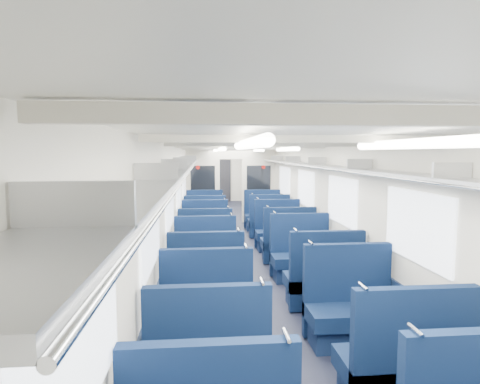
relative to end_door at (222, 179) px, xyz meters
name	(u,v)px	position (x,y,z in m)	size (l,w,h in m)	color
floor	(241,247)	(0.00, -8.94, -1.00)	(2.80, 18.00, 0.01)	black
ceiling	(241,146)	(0.00, -8.94, 1.35)	(2.80, 18.00, 0.01)	white
wall_left	(180,198)	(-1.40, -8.94, 0.18)	(0.02, 18.00, 2.35)	beige
dado_left	(181,233)	(-1.39, -8.94, -0.65)	(0.03, 17.90, 0.70)	#111F3B
wall_right	(300,196)	(1.40, -8.94, 0.18)	(0.02, 18.00, 2.35)	beige
dado_right	(299,231)	(1.39, -8.94, -0.65)	(0.03, 17.90, 0.70)	#111F3B
wall_far	(222,175)	(0.00, 0.06, 0.18)	(2.80, 0.02, 2.35)	beige
luggage_rack_left	(188,163)	(-1.21, -8.94, 0.97)	(0.36, 17.40, 0.18)	#B2B5BA
luggage_rack_right	(292,162)	(1.21, -8.94, 0.97)	(0.36, 17.40, 0.18)	#B2B5BA
windows	(243,188)	(0.00, -9.40, 0.42)	(2.78, 15.60, 0.75)	white
ceiling_fittings	(242,149)	(0.00, -9.20, 1.29)	(2.70, 16.06, 0.11)	silver
end_door	(222,179)	(0.00, 0.00, 0.00)	(0.75, 0.06, 2.00)	black
bulkhead	(231,184)	(0.00, -5.63, 0.23)	(2.80, 0.10, 2.35)	silver
seat_4	(208,367)	(-0.83, -14.82, -0.64)	(1.05, 0.58, 1.17)	#0E2247
seat_5	(404,370)	(0.83, -15.02, -0.64)	(1.05, 0.58, 1.17)	#0E2247
seat_6	(207,321)	(-0.83, -13.86, -0.64)	(1.05, 0.58, 1.17)	#0E2247
seat_7	(350,312)	(0.83, -13.78, -0.64)	(1.05, 0.58, 1.17)	#0E2247
seat_8	(206,284)	(-0.83, -12.62, -0.64)	(1.05, 0.58, 1.17)	#0E2247
seat_9	(323,283)	(0.83, -12.72, -0.64)	(1.05, 0.58, 1.17)	#0E2247
seat_10	(206,263)	(-0.83, -11.55, -0.64)	(1.05, 0.58, 1.17)	#0E2247
seat_11	(301,258)	(0.83, -11.41, -0.64)	(1.05, 0.58, 1.17)	#0E2247
seat_12	(205,247)	(-0.83, -10.36, -0.64)	(1.05, 0.58, 1.17)	#0E2247
seat_13	(288,244)	(0.83, -10.33, -0.64)	(1.05, 0.58, 1.17)	#0E2247
seat_14	(205,235)	(-0.83, -9.21, -0.64)	(1.05, 0.58, 1.17)	#0E2247
seat_15	(278,234)	(0.83, -9.26, -0.64)	(1.05, 0.58, 1.17)	#0E2247
seat_16	(205,225)	(-0.83, -8.01, -0.64)	(1.05, 0.58, 1.17)	#0E2247
seat_17	(269,223)	(0.83, -7.92, -0.64)	(1.05, 0.58, 1.17)	#0E2247
seat_18	(205,217)	(-0.83, -6.80, -0.64)	(1.05, 0.58, 1.17)	#0E2247
seat_19	(263,217)	(0.83, -6.88, -0.64)	(1.05, 0.58, 1.17)	#0E2247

